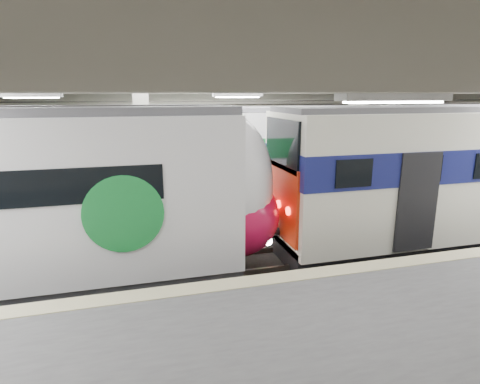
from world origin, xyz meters
name	(u,v)px	position (x,y,z in m)	size (l,w,h in m)	color
station_hall	(278,168)	(0.00, -1.74, 3.24)	(36.00, 24.00, 5.75)	black
modern_emu	(24,204)	(-6.09, 0.00, 2.31)	(14.68, 3.03, 4.69)	white
older_rer	(474,172)	(7.76, 0.00, 2.42)	(14.11, 3.11, 4.62)	silver
far_train	(135,164)	(-3.25, 5.50, 2.30)	(14.02, 3.37, 4.45)	white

